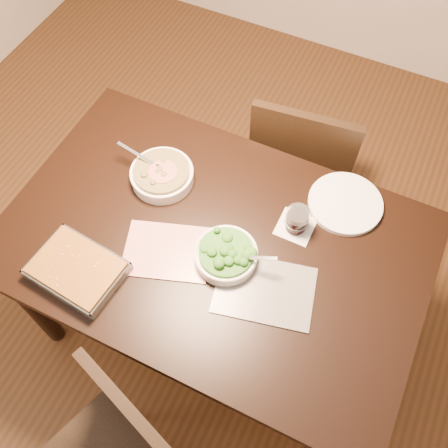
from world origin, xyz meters
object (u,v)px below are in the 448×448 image
(stew_bowl, at_px, (162,174))
(broccoli_bowl, at_px, (226,255))
(baking_dish, at_px, (77,270))
(wine_tumbler, at_px, (297,219))
(table, at_px, (213,254))
(chair_far, at_px, (302,161))
(dinner_plate, at_px, (345,203))

(stew_bowl, height_order, broccoli_bowl, stew_bowl)
(baking_dish, relative_size, wine_tumbler, 3.41)
(table, bearing_deg, stew_bowl, 151.77)
(baking_dish, bearing_deg, chair_far, 70.62)
(table, distance_m, broccoli_bowl, 0.15)
(stew_bowl, xyz_separation_m, baking_dish, (-0.06, -0.44, -0.01))
(dinner_plate, bearing_deg, baking_dish, -137.75)
(baking_dish, xyz_separation_m, wine_tumbler, (0.56, 0.46, 0.02))
(table, relative_size, baking_dish, 4.70)
(stew_bowl, height_order, dinner_plate, stew_bowl)
(broccoli_bowl, xyz_separation_m, wine_tumbler, (0.16, 0.21, 0.02))
(baking_dish, xyz_separation_m, dinner_plate, (0.68, 0.62, -0.02))
(baking_dish, distance_m, chair_far, 1.07)
(stew_bowl, relative_size, dinner_plate, 0.98)
(table, bearing_deg, wine_tumbler, 36.53)
(stew_bowl, distance_m, chair_far, 0.69)
(wine_tumbler, distance_m, chair_far, 0.58)
(dinner_plate, height_order, chair_far, chair_far)
(table, xyz_separation_m, broccoli_bowl, (0.07, -0.04, 0.12))
(baking_dish, bearing_deg, stew_bowl, 87.72)
(broccoli_bowl, height_order, baking_dish, broccoli_bowl)
(table, relative_size, chair_far, 1.59)
(broccoli_bowl, bearing_deg, wine_tumbler, 52.94)
(table, height_order, stew_bowl, stew_bowl)
(stew_bowl, xyz_separation_m, dinner_plate, (0.62, 0.18, -0.02))
(broccoli_bowl, distance_m, wine_tumbler, 0.26)
(baking_dish, height_order, chair_far, chair_far)
(dinner_plate, bearing_deg, table, -136.92)
(chair_far, bearing_deg, stew_bowl, 46.53)
(broccoli_bowl, xyz_separation_m, baking_dish, (-0.40, -0.25, -0.00))
(table, bearing_deg, broccoli_bowl, -31.65)
(table, relative_size, broccoli_bowl, 6.04)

